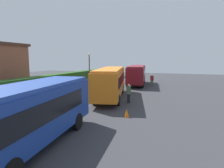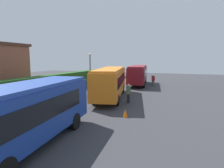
# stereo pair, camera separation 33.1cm
# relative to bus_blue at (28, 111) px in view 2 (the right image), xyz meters

# --- Properties ---
(ground_plane) EXTENTS (77.33, 77.33, 0.00)m
(ground_plane) POSITION_rel_bus_blue_xyz_m (12.97, 0.97, -1.78)
(ground_plane) COLOR #38383D
(bus_blue) EXTENTS (9.13, 3.53, 3.07)m
(bus_blue) POSITION_rel_bus_blue_xyz_m (0.00, 0.00, 0.00)
(bus_blue) COLOR navy
(bus_blue) RESTS_ON ground_plane
(bus_orange) EXTENTS (10.77, 4.85, 3.24)m
(bus_orange) POSITION_rel_bus_blue_xyz_m (12.33, 0.64, 0.09)
(bus_orange) COLOR orange
(bus_orange) RESTS_ON ground_plane
(bus_maroon) EXTENTS (9.89, 3.96, 3.13)m
(bus_maroon) POSITION_rel_bus_blue_xyz_m (23.84, 0.45, 0.03)
(bus_maroon) COLOR maroon
(bus_maroon) RESTS_ON ground_plane
(person_left) EXTENTS (0.39, 0.47, 1.85)m
(person_left) POSITION_rel_bus_blue_xyz_m (10.84, -1.80, -0.79)
(person_left) COLOR black
(person_left) RESTS_ON ground_plane
(person_center) EXTENTS (0.50, 0.43, 1.64)m
(person_center) POSITION_rel_bus_blue_xyz_m (15.12, 3.26, -0.92)
(person_center) COLOR olive
(person_center) RESTS_ON ground_plane
(person_right) EXTENTS (0.37, 0.53, 1.64)m
(person_right) POSITION_rel_bus_blue_xyz_m (24.15, -2.03, -0.92)
(person_right) COLOR #4C6B47
(person_right) RESTS_ON ground_plane
(person_far) EXTENTS (0.50, 0.56, 1.69)m
(person_far) POSITION_rel_bus_blue_xyz_m (25.34, -1.82, -0.90)
(person_far) COLOR maroon
(person_far) RESTS_ON ground_plane
(hedge_row) EXTENTS (50.66, 1.25, 2.36)m
(hedge_row) POSITION_rel_bus_blue_xyz_m (12.97, 8.05, -0.60)
(hedge_row) COLOR #25551E
(hedge_row) RESTS_ON ground_plane
(traffic_cone) EXTENTS (0.36, 0.36, 0.60)m
(traffic_cone) POSITION_rel_bus_blue_xyz_m (6.26, -2.94, -1.48)
(traffic_cone) COLOR orange
(traffic_cone) RESTS_ON ground_plane
(lamppost) EXTENTS (0.36, 0.36, 4.98)m
(lamppost) POSITION_rel_bus_blue_xyz_m (16.54, 5.31, 1.38)
(lamppost) COLOR #38383D
(lamppost) RESTS_ON ground_plane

